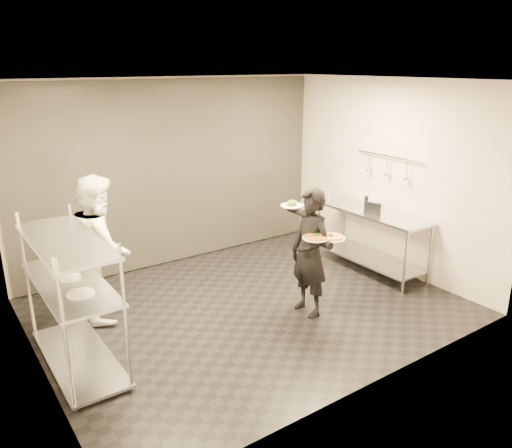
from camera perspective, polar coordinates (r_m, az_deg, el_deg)
room_shell at (r=6.95m, az=-6.25°, el=4.65°), size 5.00×4.00×2.80m
pass_rack at (r=5.37m, az=-20.31°, el=-7.66°), size 0.60×1.60×1.50m
prep_counter at (r=7.58m, az=13.02°, el=-0.66°), size 0.60×1.80×0.92m
utensil_rail at (r=7.53m, az=14.80°, el=6.34°), size 0.07×1.20×0.31m
waiter at (r=6.07m, az=6.21°, el=-3.32°), size 0.40×0.59×1.59m
chef at (r=6.27m, az=-17.32°, el=-2.52°), size 0.87×1.00×1.76m
pizza_plate_near at (r=5.82m, az=6.85°, el=-1.50°), size 0.31×0.31×0.05m
pizza_plate_far at (r=5.91m, az=8.50°, el=-1.47°), size 0.35×0.35×0.05m
salad_plate at (r=6.08m, az=4.15°, el=2.30°), size 0.28×0.28×0.07m
pos_monitor at (r=7.32m, az=13.20°, el=1.76°), size 0.12×0.24×0.17m
bottle_green at (r=7.86m, az=8.39°, el=3.36°), size 0.06×0.06×0.22m
bottle_clear at (r=7.94m, az=10.52°, el=3.23°), size 0.05×0.05×0.17m
bottle_dark at (r=7.52m, az=12.47°, el=2.38°), size 0.06×0.06×0.20m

